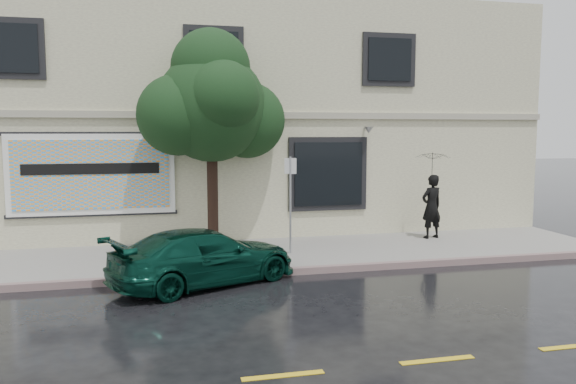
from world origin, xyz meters
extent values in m
plane|color=black|center=(0.00, 0.00, 0.00)|extent=(90.00, 90.00, 0.00)
cube|color=gray|center=(0.00, 3.25, 0.07)|extent=(20.00, 3.50, 0.15)
cube|color=slate|center=(0.00, 1.50, 0.07)|extent=(20.00, 0.18, 0.16)
cube|color=gold|center=(0.00, -3.50, 0.01)|extent=(19.00, 0.12, 0.01)
cube|color=beige|center=(0.00, 9.00, 3.50)|extent=(20.00, 8.00, 7.00)
cube|color=#9E9984|center=(0.00, 4.96, 3.60)|extent=(20.00, 0.12, 0.18)
cube|color=black|center=(3.20, 4.96, 1.95)|extent=(2.30, 0.10, 2.10)
cube|color=black|center=(3.20, 4.90, 1.95)|extent=(2.00, 0.05, 1.80)
cube|color=black|center=(-5.00, 4.90, 5.20)|extent=(1.30, 0.05, 1.20)
cube|color=black|center=(0.00, 4.90, 5.20)|extent=(1.30, 0.05, 1.20)
cube|color=black|center=(5.00, 4.90, 5.20)|extent=(1.30, 0.05, 1.20)
cube|color=white|center=(-3.20, 4.93, 2.05)|extent=(4.20, 0.06, 2.10)
cube|color=#FE9F38|center=(-3.20, 4.89, 2.05)|extent=(3.90, 0.04, 1.80)
cube|color=black|center=(-3.20, 4.96, 1.00)|extent=(4.30, 0.10, 0.10)
cube|color=black|center=(-3.20, 4.96, 3.10)|extent=(4.30, 0.10, 0.10)
cube|color=black|center=(-3.20, 4.86, 2.20)|extent=(3.40, 0.02, 0.28)
imported|color=#083226|center=(-0.63, 1.18, 0.58)|extent=(4.35, 3.25, 1.16)
imported|color=black|center=(5.96, 4.00, 1.05)|extent=(0.74, 0.57, 1.80)
imported|color=black|center=(5.96, 4.00, 2.33)|extent=(1.06, 1.06, 0.76)
cylinder|color=black|center=(-0.17, 4.09, 1.43)|extent=(0.28, 0.28, 2.56)
sphere|color=black|center=(-0.17, 4.09, 3.78)|extent=(2.78, 2.78, 2.78)
cylinder|color=#96989E|center=(1.63, 3.00, 1.35)|extent=(0.05, 0.05, 2.40)
cube|color=silver|center=(1.63, 3.00, 2.32)|extent=(0.28, 0.13, 0.39)
camera|label=1|loc=(-1.52, -10.34, 3.19)|focal=35.00mm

